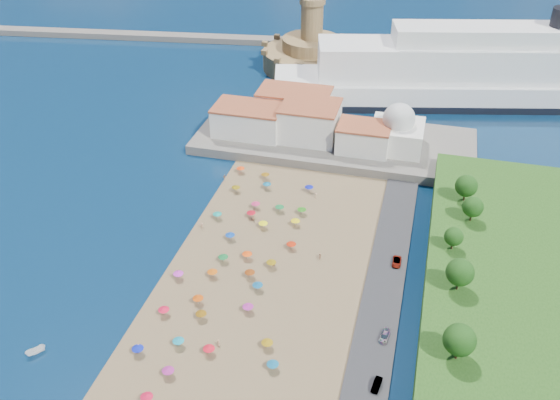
# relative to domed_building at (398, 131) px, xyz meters

# --- Properties ---
(ground) EXTENTS (700.00, 700.00, 0.00)m
(ground) POSITION_rel_domed_building_xyz_m (-30.00, -71.00, -8.97)
(ground) COLOR #071938
(ground) RESTS_ON ground
(terrace) EXTENTS (90.00, 36.00, 3.00)m
(terrace) POSITION_rel_domed_building_xyz_m (-20.00, 2.00, -7.47)
(terrace) COLOR #59544C
(terrace) RESTS_ON ground
(jetty) EXTENTS (18.00, 70.00, 2.40)m
(jetty) POSITION_rel_domed_building_xyz_m (-42.00, 37.00, -7.77)
(jetty) COLOR #59544C
(jetty) RESTS_ON ground
(breakwater) EXTENTS (199.03, 34.77, 2.60)m
(breakwater) POSITION_rel_domed_building_xyz_m (-140.00, 82.00, -7.67)
(breakwater) COLOR #59544C
(breakwater) RESTS_ON ground
(waterfront_buildings) EXTENTS (57.00, 29.00, 11.00)m
(waterfront_buildings) POSITION_rel_domed_building_xyz_m (-33.05, 2.64, -1.10)
(waterfront_buildings) COLOR silver
(waterfront_buildings) RESTS_ON terrace
(domed_building) EXTENTS (16.00, 16.00, 15.00)m
(domed_building) POSITION_rel_domed_building_xyz_m (0.00, 0.00, 0.00)
(domed_building) COLOR silver
(domed_building) RESTS_ON terrace
(fortress) EXTENTS (40.00, 40.00, 32.40)m
(fortress) POSITION_rel_domed_building_xyz_m (-42.00, 67.00, -2.29)
(fortress) COLOR #A58552
(fortress) RESTS_ON ground
(cruise_ship) EXTENTS (161.18, 60.08, 34.99)m
(cruise_ship) POSITION_rel_domed_building_xyz_m (29.15, 51.02, 1.39)
(cruise_ship) COLOR black
(cruise_ship) RESTS_ON ground
(beach_parasols) EXTENTS (32.13, 116.39, 2.20)m
(beach_parasols) POSITION_rel_domed_building_xyz_m (-31.25, -81.43, -6.83)
(beach_parasols) COLOR gray
(beach_parasols) RESTS_ON beach
(beachgoers) EXTENTS (36.00, 100.17, 1.88)m
(beachgoers) POSITION_rel_domed_building_xyz_m (-33.18, -73.75, -7.84)
(beachgoers) COLOR tan
(beachgoers) RESTS_ON beach
(moored_boats) EXTENTS (9.34, 32.58, 1.63)m
(moored_boats) POSITION_rel_domed_building_xyz_m (-60.95, -114.57, -8.20)
(moored_boats) COLOR white
(moored_boats) RESTS_ON ground
(parked_cars) EXTENTS (2.34, 60.61, 1.43)m
(parked_cars) POSITION_rel_domed_building_xyz_m (6.00, -83.99, -7.62)
(parked_cars) COLOR gray
(parked_cars) RESTS_ON promenade
(hillside_trees) EXTENTS (13.47, 104.39, 8.12)m
(hillside_trees) POSITION_rel_domed_building_xyz_m (19.40, -76.39, 1.44)
(hillside_trees) COLOR #382314
(hillside_trees) RESTS_ON hillside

